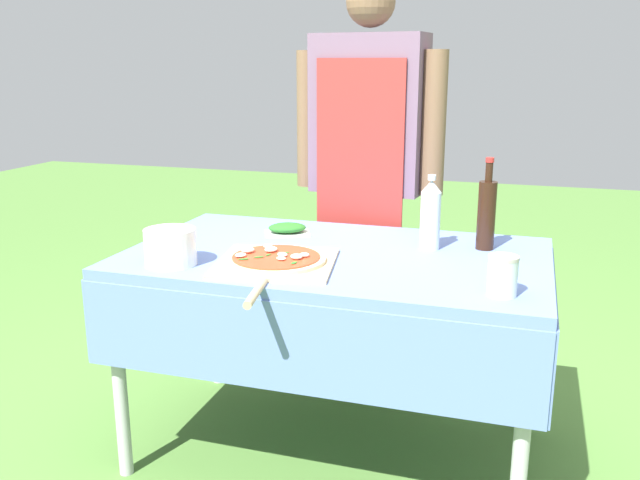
# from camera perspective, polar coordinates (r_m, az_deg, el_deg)

# --- Properties ---
(ground_plane) EXTENTS (12.00, 12.00, 0.00)m
(ground_plane) POSITION_cam_1_polar(r_m,az_deg,el_deg) (2.62, 1.26, -17.11)
(ground_plane) COLOR #517F38
(prep_table) EXTENTS (1.43, 0.87, 0.75)m
(prep_table) POSITION_cam_1_polar(r_m,az_deg,el_deg) (2.34, 1.35, -3.06)
(prep_table) COLOR #607AB7
(prep_table) RESTS_ON ground
(person_cook) EXTENTS (0.64, 0.25, 1.71)m
(person_cook) POSITION_cam_1_polar(r_m,az_deg,el_deg) (2.85, 4.05, 7.18)
(person_cook) COLOR #70604C
(person_cook) RESTS_ON ground
(pizza_on_peel) EXTENTS (0.43, 0.61, 0.05)m
(pizza_on_peel) POSITION_cam_1_polar(r_m,az_deg,el_deg) (2.17, -3.79, -1.81)
(pizza_on_peel) COLOR #D1B27F
(pizza_on_peel) RESTS_ON prep_table
(oil_bottle) EXTENTS (0.06, 0.06, 0.32)m
(oil_bottle) POSITION_cam_1_polar(r_m,az_deg,el_deg) (2.40, 13.85, 2.21)
(oil_bottle) COLOR black
(oil_bottle) RESTS_ON prep_table
(water_bottle) EXTENTS (0.07, 0.07, 0.26)m
(water_bottle) POSITION_cam_1_polar(r_m,az_deg,el_deg) (2.36, 9.28, 2.13)
(water_bottle) COLOR silver
(water_bottle) RESTS_ON prep_table
(herb_container) EXTENTS (0.20, 0.18, 0.04)m
(herb_container) POSITION_cam_1_polar(r_m,az_deg,el_deg) (2.56, -2.77, 0.96)
(herb_container) COLOR silver
(herb_container) RESTS_ON prep_table
(mixing_tub) EXTENTS (0.17, 0.17, 0.12)m
(mixing_tub) POSITION_cam_1_polar(r_m,az_deg,el_deg) (2.22, -12.48, -0.57)
(mixing_tub) COLOR silver
(mixing_tub) RESTS_ON prep_table
(sauce_jar) EXTENTS (0.09, 0.09, 0.11)m
(sauce_jar) POSITION_cam_1_polar(r_m,az_deg,el_deg) (1.94, 15.10, -3.12)
(sauce_jar) COLOR silver
(sauce_jar) RESTS_ON prep_table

